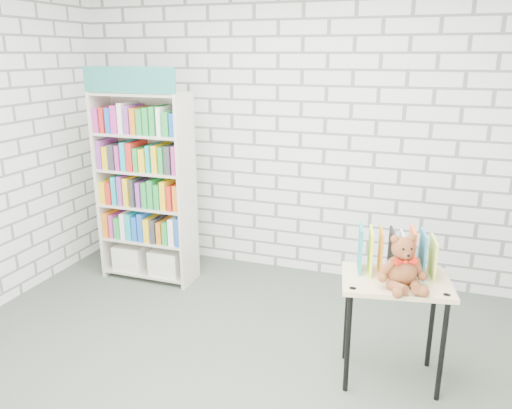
% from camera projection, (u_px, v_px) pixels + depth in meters
% --- Properties ---
extents(ground, '(4.50, 4.50, 0.00)m').
position_uv_depth(ground, '(221.00, 386.00, 3.31)').
color(ground, '#454F42').
rests_on(ground, ground).
extents(room_shell, '(4.52, 4.02, 2.81)m').
position_uv_depth(room_shell, '(214.00, 115.00, 2.80)').
color(room_shell, silver).
rests_on(room_shell, ground).
extents(bookshelf, '(0.90, 0.35, 2.01)m').
position_uv_depth(bookshelf, '(146.00, 187.00, 4.69)').
color(bookshelf, beige).
rests_on(bookshelf, ground).
extents(display_table, '(0.75, 0.58, 0.73)m').
position_uv_depth(display_table, '(395.00, 294.00, 3.22)').
color(display_table, '#DCBD84').
rests_on(display_table, ground).
extents(table_books, '(0.50, 0.29, 0.28)m').
position_uv_depth(table_books, '(396.00, 252.00, 3.25)').
color(table_books, teal).
rests_on(table_books, display_table).
extents(teddy_bear, '(0.31, 0.30, 0.33)m').
position_uv_depth(teddy_bear, '(403.00, 267.00, 3.05)').
color(teddy_bear, brown).
rests_on(teddy_bear, display_table).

